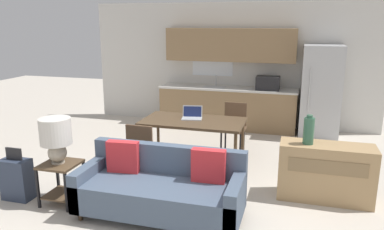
{
  "coord_description": "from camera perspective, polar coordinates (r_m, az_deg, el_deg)",
  "views": [
    {
      "loc": [
        1.46,
        -3.63,
        2.28
      ],
      "look_at": [
        -0.01,
        1.5,
        0.95
      ],
      "focal_mm": 35.0,
      "sensor_mm": 36.0,
      "label": 1
    }
  ],
  "objects": [
    {
      "name": "wall_back",
      "position": [
        8.44,
        5.94,
        7.62
      ],
      "size": [
        6.4,
        0.07,
        2.7
      ],
      "color": "silver",
      "rests_on": "ground_plane"
    },
    {
      "name": "kitchen_counter",
      "position": [
        8.22,
        5.62,
        3.87
      ],
      "size": [
        2.97,
        0.65,
        2.15
      ],
      "color": "#8E704C",
      "rests_on": "ground_plane"
    },
    {
      "name": "dining_chair_far_right",
      "position": [
        6.69,
        6.4,
        -1.52
      ],
      "size": [
        0.43,
        0.43,
        0.88
      ],
      "rotation": [
        0.0,
        0.0,
        -0.03
      ],
      "color": "brown",
      "rests_on": "ground_plane"
    },
    {
      "name": "table_lamp",
      "position": [
        4.96,
        -20.04,
        -2.99
      ],
      "size": [
        0.39,
        0.39,
        0.59
      ],
      "color": "#B2A893",
      "rests_on": "side_table"
    },
    {
      "name": "laptop",
      "position": [
        6.06,
        0.02,
        -0.07
      ],
      "size": [
        0.36,
        0.31,
        0.2
      ],
      "rotation": [
        0.0,
        0.0,
        0.18
      ],
      "color": "#B7BABC",
      "rests_on": "dining_table"
    },
    {
      "name": "dining_chair_near_left",
      "position": [
        5.47,
        -7.42,
        -5.14
      ],
      "size": [
        0.43,
        0.43,
        0.88
      ],
      "rotation": [
        0.0,
        0.0,
        3.11
      ],
      "color": "brown",
      "rests_on": "ground_plane"
    },
    {
      "name": "credenza",
      "position": [
        5.23,
        19.66,
        -8.22
      ],
      "size": [
        1.19,
        0.44,
        0.75
      ],
      "color": "tan",
      "rests_on": "ground_plane"
    },
    {
      "name": "refrigerator",
      "position": [
        7.97,
        19.01,
        3.42
      ],
      "size": [
        0.76,
        0.77,
        1.84
      ],
      "color": "#B7BABC",
      "rests_on": "ground_plane"
    },
    {
      "name": "ground_plane",
      "position": [
        4.53,
        -5.32,
        -16.3
      ],
      "size": [
        20.0,
        20.0,
        0.0
      ],
      "primitive_type": "plane",
      "color": "beige"
    },
    {
      "name": "suitcase",
      "position": [
        5.48,
        -25.13,
        -8.8
      ],
      "size": [
        0.39,
        0.22,
        0.71
      ],
      "color": "#2D384C",
      "rests_on": "ground_plane"
    },
    {
      "name": "dining_table",
      "position": [
        5.97,
        0.18,
        -1.39
      ],
      "size": [
        1.62,
        0.87,
        0.76
      ],
      "color": "brown",
      "rests_on": "ground_plane"
    },
    {
      "name": "side_table",
      "position": [
        5.12,
        -19.32,
        -8.82
      ],
      "size": [
        0.45,
        0.45,
        0.54
      ],
      "color": "brown",
      "rests_on": "ground_plane"
    },
    {
      "name": "couch",
      "position": [
        4.59,
        -4.63,
        -11.1
      ],
      "size": [
        1.96,
        0.8,
        0.84
      ],
      "color": "#3D2D1E",
      "rests_on": "ground_plane"
    },
    {
      "name": "vase",
      "position": [
        5.01,
        17.36,
        -2.27
      ],
      "size": [
        0.14,
        0.14,
        0.38
      ],
      "color": "#336047",
      "rests_on": "credenza"
    }
  ]
}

